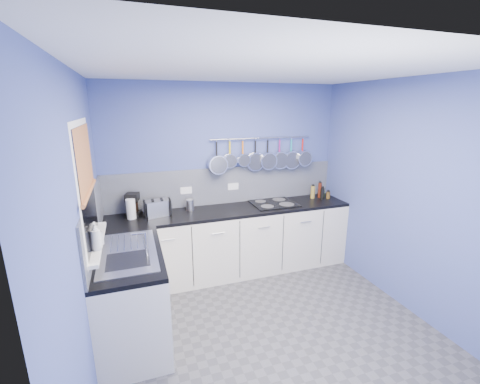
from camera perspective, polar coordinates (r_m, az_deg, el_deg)
floor at (r=3.62m, az=5.01°, el=-22.73°), size 3.20×3.00×0.02m
ceiling at (r=2.87m, az=6.24°, el=21.12°), size 3.20×3.00×0.02m
wall_back at (r=4.38m, az=-2.62°, el=2.51°), size 3.20×0.02×2.50m
wall_front at (r=1.88m, az=25.85°, el=-17.17°), size 3.20×0.02×2.50m
wall_left at (r=2.79m, az=-26.33°, el=-6.54°), size 0.02×3.00×2.50m
wall_right at (r=3.94m, az=27.40°, el=-0.64°), size 0.02×3.00×2.50m
backsplash_back at (r=4.38m, az=-2.52°, el=1.18°), size 3.20×0.02×0.50m
backsplash_left at (r=3.39m, az=-24.61°, el=-4.48°), size 0.02×1.80×0.50m
cabinet_run_back at (r=4.36m, az=-1.32°, el=-8.93°), size 3.20×0.60×0.86m
worktop_back at (r=4.19m, az=-1.36°, el=-3.30°), size 3.20×0.60×0.04m
cabinet_run_left at (r=3.40m, az=-18.62°, el=-17.28°), size 0.60×1.20×0.86m
worktop_left at (r=3.18m, az=-19.31°, el=-10.40°), size 0.60×1.20×0.04m
window_frame at (r=2.99m, az=-25.69°, el=0.93°), size 0.01×1.00×1.10m
window_glass at (r=2.99m, az=-25.59°, el=0.94°), size 0.01×0.90×1.00m
bamboo_blind at (r=2.95m, az=-25.93°, el=5.20°), size 0.01×0.90×0.55m
window_sill at (r=3.14m, az=-24.15°, el=-8.17°), size 0.10×0.98×0.03m
sink_unit at (r=3.17m, az=-19.35°, el=-10.01°), size 0.50×0.95×0.01m
mixer_tap at (r=2.96m, az=-16.42°, el=-8.96°), size 0.12×0.08×0.26m
socket_left at (r=4.26m, az=-9.58°, el=0.28°), size 0.15×0.01×0.09m
socket_right at (r=4.40m, az=-1.22°, el=0.99°), size 0.15×0.01×0.09m
pot_rail at (r=4.41m, az=3.86°, el=9.55°), size 1.45×0.02×0.02m
soap_bottle_a at (r=2.91m, az=-24.34°, el=-7.17°), size 0.09×0.09×0.24m
soap_bottle_b at (r=3.02m, az=-24.11°, el=-7.03°), size 0.10×0.10×0.17m
paper_towel at (r=4.02m, az=-18.86°, el=-2.88°), size 0.13×0.13×0.24m
coffee_maker at (r=4.09m, az=-18.55°, el=-2.19°), size 0.20×0.21×0.28m
toaster at (r=4.04m, az=-14.47°, el=-2.76°), size 0.33×0.24×0.19m
canister at (r=4.17m, az=-8.91°, el=-2.28°), size 0.11×0.11×0.14m
hob at (r=4.43m, az=5.96°, el=-1.99°), size 0.59×0.52×0.01m
pan_0 at (r=4.22m, az=-4.17°, el=6.28°), size 0.25×0.13×0.44m
pan_1 at (r=4.27m, az=-1.80°, el=6.80°), size 0.19×0.05×0.38m
pan_2 at (r=4.32m, az=0.51°, el=7.02°), size 0.18×0.09×0.37m
pan_3 at (r=4.39m, az=2.76°, el=6.62°), size 0.26×0.06×0.45m
pan_4 at (r=4.46m, az=4.94°, el=6.79°), size 0.24×0.09×0.43m
pan_5 at (r=4.53m, az=7.06°, el=6.86°), size 0.25×0.08×0.44m
pan_6 at (r=4.62m, az=9.09°, el=6.85°), size 0.26×0.08×0.45m
pan_7 at (r=4.70m, az=11.07°, el=7.14°), size 0.22×0.12×0.41m
condiment_0 at (r=4.88m, az=14.51°, el=-0.25°), size 0.06×0.06×0.10m
condiment_1 at (r=4.82m, az=14.02°, el=0.32°), size 0.05×0.05×0.22m
condiment_2 at (r=4.77m, az=12.84°, el=-0.00°), size 0.06×0.06×0.18m
condiment_3 at (r=4.82m, az=15.43°, el=-0.54°), size 0.06×0.06×0.10m
condiment_4 at (r=4.74m, az=14.46°, el=-0.29°), size 0.05×0.05×0.17m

